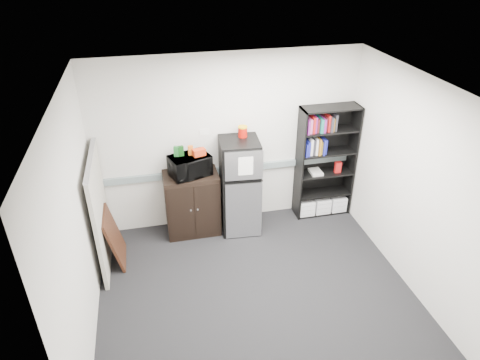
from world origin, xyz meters
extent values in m
plane|color=black|center=(0.00, 0.00, 0.00)|extent=(4.00, 4.00, 0.00)
cube|color=silver|center=(0.00, 1.75, 1.35)|extent=(4.00, 0.02, 2.70)
cube|color=silver|center=(2.00, 0.00, 1.35)|extent=(0.02, 3.50, 2.70)
cube|color=silver|center=(-2.00, 0.00, 1.35)|extent=(0.02, 3.50, 2.70)
cube|color=white|center=(0.00, 0.00, 2.70)|extent=(4.00, 3.50, 0.02)
cube|color=gray|center=(0.00, 1.72, 0.90)|extent=(3.92, 0.05, 0.10)
cube|color=white|center=(-0.35, 1.74, 1.55)|extent=(0.14, 0.00, 0.10)
cube|color=black|center=(1.09, 1.56, 0.93)|extent=(0.02, 0.34, 1.85)
cube|color=black|center=(1.97, 1.56, 0.93)|extent=(0.02, 0.34, 1.85)
cube|color=black|center=(1.53, 1.72, 0.93)|extent=(0.90, 0.02, 1.85)
cube|color=black|center=(1.53, 1.56, 1.84)|extent=(0.90, 0.34, 0.02)
cube|color=black|center=(1.53, 1.56, 0.02)|extent=(0.85, 0.32, 0.03)
cube|color=black|center=(1.53, 1.56, 0.37)|extent=(0.85, 0.32, 0.03)
cube|color=black|center=(1.53, 1.56, 0.74)|extent=(0.85, 0.32, 0.02)
cube|color=black|center=(1.53, 1.56, 1.11)|extent=(0.85, 0.32, 0.02)
cube|color=black|center=(1.53, 1.56, 1.48)|extent=(0.85, 0.32, 0.02)
cube|color=white|center=(1.25, 1.55, 0.16)|extent=(0.25, 0.30, 0.25)
cube|color=white|center=(1.53, 1.55, 0.16)|extent=(0.25, 0.30, 0.25)
cube|color=white|center=(1.81, 1.55, 0.16)|extent=(0.25, 0.30, 0.25)
cube|color=#AAA496|center=(-1.90, 1.08, 0.80)|extent=(0.05, 1.30, 1.60)
cube|color=#B2B2B7|center=(-1.90, 1.08, 1.61)|extent=(0.06, 1.30, 0.02)
cube|color=black|center=(-0.62, 1.50, 0.50)|extent=(0.80, 0.50, 1.01)
cube|color=black|center=(-0.81, 1.25, 0.50)|extent=(0.37, 0.01, 0.88)
cube|color=black|center=(-0.43, 1.25, 0.50)|extent=(0.37, 0.01, 0.88)
cylinder|color=#B2B2B7|center=(-0.67, 1.23, 0.55)|extent=(0.02, 0.02, 0.02)
cylinder|color=#B2B2B7|center=(-0.57, 1.23, 0.55)|extent=(0.02, 0.02, 0.02)
imported|color=black|center=(-0.62, 1.48, 1.16)|extent=(0.65, 0.54, 0.31)
cube|color=#195821|center=(-0.79, 1.52, 1.39)|extent=(0.08, 0.07, 0.15)
cube|color=#0C360D|center=(-0.73, 1.52, 1.39)|extent=(0.08, 0.06, 0.15)
cube|color=#C75812|center=(-0.59, 1.52, 1.38)|extent=(0.07, 0.05, 0.14)
cube|color=red|center=(-0.48, 1.47, 1.36)|extent=(0.20, 0.15, 0.10)
cube|color=black|center=(0.11, 1.43, 0.74)|extent=(0.61, 0.61, 1.49)
cube|color=silver|center=(0.11, 1.14, 1.25)|extent=(0.54, 0.06, 0.45)
cube|color=silver|center=(0.11, 1.14, 0.49)|extent=(0.54, 0.06, 0.95)
cube|color=black|center=(0.11, 1.12, 1.00)|extent=(0.54, 0.05, 0.03)
cube|color=white|center=(0.13, 1.12, 1.25)|extent=(0.21, 0.02, 0.28)
cube|color=black|center=(0.11, 1.43, 1.50)|extent=(0.61, 0.61, 0.02)
cylinder|color=#AC1007|center=(0.18, 1.55, 1.59)|extent=(0.13, 0.13, 0.16)
cylinder|color=gold|center=(0.18, 1.55, 1.68)|extent=(0.14, 0.14, 0.02)
cube|color=black|center=(-1.77, 1.03, 0.40)|extent=(0.22, 0.63, 0.79)
cube|color=silver|center=(-1.75, 1.03, 0.40)|extent=(0.16, 0.53, 0.67)
camera|label=1|loc=(-1.12, -4.00, 4.05)|focal=32.00mm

